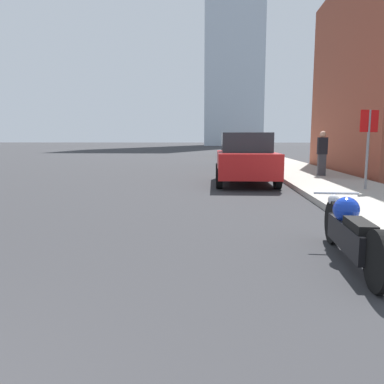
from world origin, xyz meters
name	(u,v)px	position (x,y,z in m)	size (l,w,h in m)	color
sidewalk	(254,153)	(5.94, 40.00, 0.07)	(2.87, 240.00, 0.15)	#9E998E
motorcycle	(350,231)	(3.85, 4.10, 0.39)	(0.62, 2.44, 0.79)	black
parked_car_red	(245,159)	(3.11, 12.38, 0.87)	(2.05, 4.08, 1.75)	red
parked_car_white	(240,150)	(3.49, 22.63, 0.87)	(1.83, 3.91, 1.79)	silver
parked_car_yellow	(232,148)	(3.36, 34.40, 0.80)	(1.90, 4.13, 1.59)	gold
stop_sign	(368,136)	(6.31, 10.17, 1.64)	(0.57, 0.26, 2.18)	slate
pedestrian	(322,153)	(6.15, 14.16, 1.02)	(0.36, 0.24, 1.70)	#38383D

